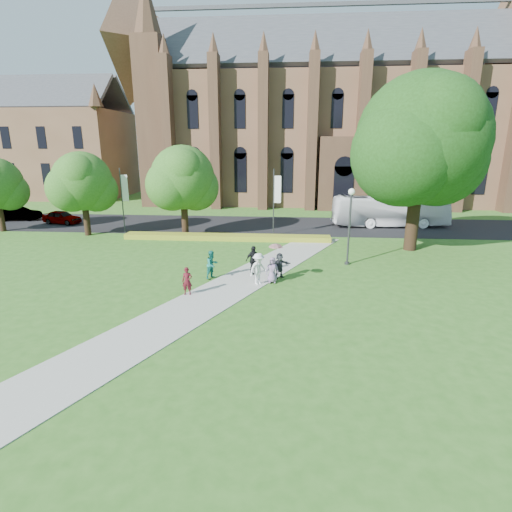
# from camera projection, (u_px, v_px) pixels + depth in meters

# --- Properties ---
(ground) EXTENTS (160.00, 160.00, 0.00)m
(ground) POSITION_uv_depth(u_px,v_px,m) (226.00, 295.00, 22.12)
(ground) COLOR #2E621D
(ground) RESTS_ON ground
(road) EXTENTS (160.00, 10.00, 0.02)m
(road) POSITION_uv_depth(u_px,v_px,m) (256.00, 225.00, 41.32)
(road) COLOR black
(road) RESTS_ON ground
(footpath) EXTENTS (15.58, 28.54, 0.04)m
(footpath) POSITION_uv_depth(u_px,v_px,m) (229.00, 288.00, 23.08)
(footpath) COLOR #B2B2A8
(footpath) RESTS_ON ground
(flower_hedge) EXTENTS (18.00, 1.40, 0.45)m
(flower_hedge) POSITION_uv_depth(u_px,v_px,m) (227.00, 237.00, 34.89)
(flower_hedge) COLOR gold
(flower_hedge) RESTS_ON ground
(cathedral) EXTENTS (52.60, 18.25, 28.00)m
(cathedral) POSITION_uv_depth(u_px,v_px,m) (338.00, 108.00, 55.98)
(cathedral) COLOR brown
(cathedral) RESTS_ON ground
(building_west) EXTENTS (22.00, 14.00, 18.30)m
(building_west) POSITION_uv_depth(u_px,v_px,m) (52.00, 137.00, 62.67)
(building_west) COLOR brown
(building_west) RESTS_ON ground
(streetlamp) EXTENTS (0.44, 0.44, 5.24)m
(streetlamp) POSITION_uv_depth(u_px,v_px,m) (350.00, 217.00, 26.88)
(streetlamp) COLOR #38383D
(streetlamp) RESTS_ON ground
(large_tree) EXTENTS (9.60, 9.60, 13.20)m
(large_tree) POSITION_uv_depth(u_px,v_px,m) (421.00, 140.00, 29.40)
(large_tree) COLOR #332114
(large_tree) RESTS_ON ground
(street_tree_0) EXTENTS (5.20, 5.20, 7.50)m
(street_tree_0) POSITION_uv_depth(u_px,v_px,m) (82.00, 182.00, 35.44)
(street_tree_0) COLOR #332114
(street_tree_0) RESTS_ON ground
(street_tree_1) EXTENTS (5.60, 5.60, 8.05)m
(street_tree_1) POSITION_uv_depth(u_px,v_px,m) (183.00, 178.00, 35.11)
(street_tree_1) COLOR #332114
(street_tree_1) RESTS_ON ground
(banner_pole_0) EXTENTS (0.70, 0.10, 6.00)m
(banner_pole_0) POSITION_uv_depth(u_px,v_px,m) (275.00, 199.00, 35.63)
(banner_pole_0) COLOR #38383D
(banner_pole_0) RESTS_ON ground
(banner_pole_1) EXTENTS (0.70, 0.10, 6.00)m
(banner_pole_1) POSITION_uv_depth(u_px,v_px,m) (123.00, 197.00, 36.75)
(banner_pole_1) COLOR #38383D
(banner_pole_1) RESTS_ON ground
(tour_coach) EXTENTS (11.65, 3.61, 3.19)m
(tour_coach) POSITION_uv_depth(u_px,v_px,m) (390.00, 211.00, 40.24)
(tour_coach) COLOR silver
(tour_coach) RESTS_ON road
(car_0) EXTENTS (4.35, 2.51, 1.39)m
(car_0) POSITION_uv_depth(u_px,v_px,m) (62.00, 217.00, 41.78)
(car_0) COLOR gray
(car_0) RESTS_ON road
(car_1) EXTENTS (4.68, 2.43, 1.47)m
(car_1) POSITION_uv_depth(u_px,v_px,m) (19.00, 214.00, 43.65)
(car_1) COLOR gray
(car_1) RESTS_ON road
(pedestrian_0) EXTENTS (0.60, 0.42, 1.55)m
(pedestrian_0) POSITION_uv_depth(u_px,v_px,m) (187.00, 281.00, 21.84)
(pedestrian_0) COLOR #4C1119
(pedestrian_0) RESTS_ON footpath
(pedestrian_1) EXTENTS (1.05, 1.09, 1.76)m
(pedestrian_1) POSITION_uv_depth(u_px,v_px,m) (212.00, 265.00, 24.49)
(pedestrian_1) COLOR #166F62
(pedestrian_1) RESTS_ON footpath
(pedestrian_2) EXTENTS (1.38, 1.35, 1.90)m
(pedestrian_2) POSITION_uv_depth(u_px,v_px,m) (258.00, 269.00, 23.43)
(pedestrian_2) COLOR white
(pedestrian_2) RESTS_ON footpath
(pedestrian_3) EXTENTS (1.13, 1.01, 1.84)m
(pedestrian_3) POSITION_uv_depth(u_px,v_px,m) (253.00, 260.00, 25.33)
(pedestrian_3) COLOR black
(pedestrian_3) RESTS_ON footpath
(pedestrian_4) EXTENTS (0.80, 0.55, 1.56)m
(pedestrian_4) POSITION_uv_depth(u_px,v_px,m) (272.00, 270.00, 23.78)
(pedestrian_4) COLOR slate
(pedestrian_4) RESTS_ON footpath
(pedestrian_5) EXTENTS (1.47, 1.19, 1.57)m
(pedestrian_5) POSITION_uv_depth(u_px,v_px,m) (280.00, 265.00, 24.65)
(pedestrian_5) COLOR #2B2E34
(pedestrian_5) RESTS_ON footpath
(parasol) EXTENTS (0.92, 0.92, 0.72)m
(parasol) POSITION_uv_depth(u_px,v_px,m) (276.00, 251.00, 23.56)
(parasol) COLOR #EFA8C8
(parasol) RESTS_ON pedestrian_4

